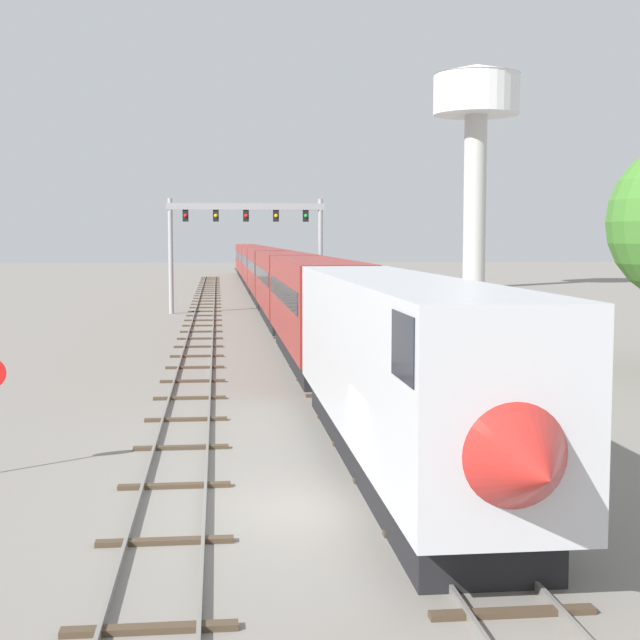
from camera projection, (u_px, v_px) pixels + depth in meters
The scene contains 6 objects.
ground_plane at pixel (335, 508), 20.05m from camera, with size 400.00×400.00×0.00m, color gray.
track_main at pixel (270, 305), 79.67m from camera, with size 2.60×200.00×0.16m.
track_near at pixel (202, 328), 59.27m from camera, with size 2.60×160.00×0.16m.
passenger_train at pixel (267, 273), 83.83m from camera, with size 3.04×141.44×4.80m.
signal_gantry at pixel (246, 230), 71.54m from camera, with size 12.10×0.49×8.79m.
water_tower at pixel (476, 112), 106.83m from camera, with size 9.98×9.98×25.57m.
Camera 1 is at (-2.46, -19.47, 5.79)m, focal length 52.39 mm.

